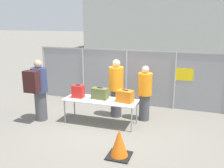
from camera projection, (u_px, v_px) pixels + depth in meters
ground_plane at (106, 126)px, 7.10m from camera, size 120.00×120.00×0.00m
fence_section at (127, 76)px, 8.79m from camera, size 6.76×0.07×1.95m
inspection_table at (101, 101)px, 7.14m from camera, size 2.12×0.73×0.72m
suitcase_red at (78, 91)px, 7.29m from camera, size 0.34×0.23×0.39m
suitcase_olive at (100, 94)px, 7.16m from camera, size 0.48×0.26×0.35m
suitcase_orange at (125, 96)px, 6.88m from camera, size 0.49×0.34×0.36m
traveler_hooded at (38, 88)px, 7.26m from camera, size 0.45×0.70×1.83m
security_worker_near at (116, 88)px, 7.62m from camera, size 0.44×0.44×1.79m
security_worker_far at (145, 93)px, 7.36m from camera, size 0.41×0.41×1.65m
utility_trailer at (155, 79)px, 10.96m from camera, size 4.20×2.35×0.76m
distant_hangar at (181, 20)px, 27.70m from camera, size 17.98×12.46×5.93m
traffic_cone at (119, 144)px, 5.44m from camera, size 0.52×0.52×0.64m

